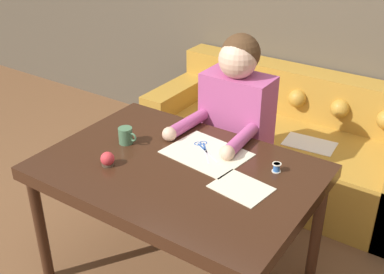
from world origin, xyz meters
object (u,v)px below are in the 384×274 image
object	(u,v)px
couch	(285,145)
thread_spool	(277,168)
person	(235,134)
scissors	(204,148)
mug	(126,136)
dining_table	(178,178)
pin_cushion	(108,159)

from	to	relation	value
couch	thread_spool	world-z (taller)	thread_spool
thread_spool	person	bearing A→B (deg)	139.19
scissors	mug	bearing A→B (deg)	-154.47
mug	couch	bearing A→B (deg)	71.32
dining_table	thread_spool	xyz separation A→B (m)	(0.43, 0.23, 0.09)
couch	mug	size ratio (longest dim) A/B	17.35
couch	scissors	xyz separation A→B (m)	(-0.04, -1.05, 0.46)
couch	person	xyz separation A→B (m)	(-0.07, -0.66, 0.36)
person	scissors	size ratio (longest dim) A/B	5.88
mug	dining_table	bearing A→B (deg)	-6.23
mug	thread_spool	distance (m)	0.82
scissors	thread_spool	distance (m)	0.41
dining_table	scissors	world-z (taller)	scissors
scissors	thread_spool	world-z (taller)	thread_spool
dining_table	scissors	xyz separation A→B (m)	(0.01, 0.22, 0.07)
couch	mug	distance (m)	1.40
person	pin_cushion	bearing A→B (deg)	-109.35
pin_cushion	thread_spool	bearing A→B (deg)	29.86
couch	pin_cushion	size ratio (longest dim) A/B	27.42
couch	scissors	world-z (taller)	couch
mug	pin_cushion	distance (m)	0.24
person	pin_cushion	size ratio (longest dim) A/B	17.67
scissors	thread_spool	bearing A→B (deg)	1.26
dining_table	person	bearing A→B (deg)	91.32
couch	mug	xyz separation A→B (m)	(-0.42, -1.23, 0.50)
couch	thread_spool	size ratio (longest dim) A/B	43.57
couch	pin_cushion	world-z (taller)	pin_cushion
couch	mug	bearing A→B (deg)	-108.68
person	scissors	distance (m)	0.40
scissors	pin_cushion	size ratio (longest dim) A/B	3.00
mug	pin_cushion	xyz separation A→B (m)	(0.07, -0.22, -0.01)
couch	person	bearing A→B (deg)	-95.62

